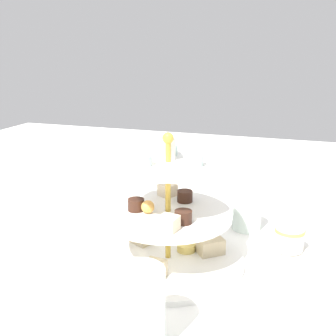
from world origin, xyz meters
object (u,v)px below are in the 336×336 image
at_px(water_glass_mid_back, 156,199).
at_px(water_glass_tall_right, 140,309).
at_px(water_glass_short_left, 247,215).
at_px(butter_knife_left, 19,262).
at_px(teacup_with_saucer, 289,240).
at_px(butter_knife_right, 319,316).
at_px(tiered_serving_stand, 168,223).

bearing_deg(water_glass_mid_back, water_glass_tall_right, -162.91).
xyz_separation_m(water_glass_short_left, butter_knife_left, (-0.29, 0.38, -0.03)).
relative_size(teacup_with_saucer, butter_knife_right, 0.53).
distance_m(tiered_serving_stand, water_glass_mid_back, 0.21).
xyz_separation_m(water_glass_tall_right, butter_knife_left, (0.14, 0.30, -0.06)).
relative_size(teacup_with_saucer, butter_knife_left, 0.53).
height_order(water_glass_short_left, butter_knife_left, water_glass_short_left).
bearing_deg(tiered_serving_stand, teacup_with_saucer, -62.31).
bearing_deg(water_glass_short_left, teacup_with_saucer, -131.65).
xyz_separation_m(water_glass_short_left, teacup_with_saucer, (-0.08, -0.09, -0.01)).
bearing_deg(butter_knife_right, water_glass_mid_back, 66.68).
bearing_deg(teacup_with_saucer, water_glass_mid_back, 76.50).
distance_m(water_glass_tall_right, butter_knife_left, 0.34).
height_order(teacup_with_saucer, water_glass_mid_back, water_glass_mid_back).
bearing_deg(butter_knife_right, water_glass_short_left, 41.44).
distance_m(butter_knife_right, water_glass_mid_back, 0.45).
distance_m(butter_knife_left, water_glass_mid_back, 0.33).
bearing_deg(tiered_serving_stand, water_glass_short_left, -31.25).
bearing_deg(butter_knife_right, tiered_serving_stand, 85.89).
distance_m(tiered_serving_stand, water_glass_tall_right, 0.23).
relative_size(water_glass_tall_right, water_glass_mid_back, 1.17).
relative_size(tiered_serving_stand, teacup_with_saucer, 3.17).
xyz_separation_m(water_glass_tall_right, water_glass_short_left, (0.42, -0.08, -0.02)).
distance_m(tiered_serving_stand, water_glass_short_left, 0.23).
relative_size(water_glass_short_left, butter_knife_left, 0.39).
distance_m(tiered_serving_stand, teacup_with_saucer, 0.25).
xyz_separation_m(tiered_serving_stand, water_glass_short_left, (0.20, -0.12, -0.05)).
distance_m(water_glass_tall_right, butter_knife_right, 0.28).
distance_m(butter_knife_left, butter_knife_right, 0.53).
height_order(teacup_with_saucer, butter_knife_right, teacup_with_saucer).
bearing_deg(teacup_with_saucer, water_glass_short_left, 48.35).
bearing_deg(water_glass_mid_back, teacup_with_saucer, -103.50).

